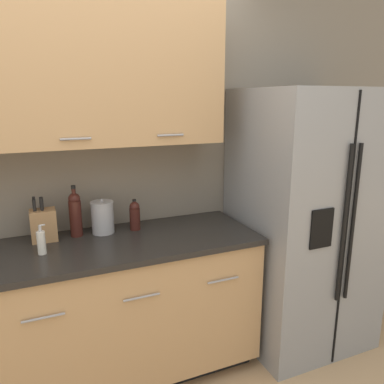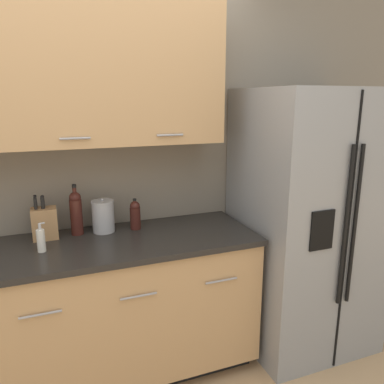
# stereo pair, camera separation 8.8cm
# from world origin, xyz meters

# --- Properties ---
(wall_back) EXTENTS (10.00, 0.39, 2.60)m
(wall_back) POSITION_xyz_m (0.02, 1.04, 1.46)
(wall_back) COLOR gray
(wall_back) RESTS_ON ground_plane
(counter_unit) EXTENTS (2.07, 0.64, 0.92)m
(counter_unit) POSITION_xyz_m (0.06, 0.75, 0.47)
(counter_unit) COLOR black
(counter_unit) RESTS_ON ground_plane
(refrigerator) EXTENTS (0.87, 0.80, 1.80)m
(refrigerator) POSITION_xyz_m (1.56, 0.67, 0.90)
(refrigerator) COLOR gray
(refrigerator) RESTS_ON ground_plane
(knife_block) EXTENTS (0.14, 0.11, 0.27)m
(knife_block) POSITION_xyz_m (-0.14, 0.92, 1.02)
(knife_block) COLOR #A87A4C
(knife_block) RESTS_ON counter_unit
(wine_bottle) EXTENTS (0.07, 0.07, 0.32)m
(wine_bottle) POSITION_xyz_m (0.05, 0.93, 1.06)
(wine_bottle) COLOR #3D1914
(wine_bottle) RESTS_ON counter_unit
(soap_dispenser) EXTENTS (0.05, 0.04, 0.17)m
(soap_dispenser) POSITION_xyz_m (-0.16, 0.72, 0.99)
(soap_dispenser) COLOR silver
(soap_dispenser) RESTS_ON counter_unit
(oil_bottle) EXTENTS (0.07, 0.07, 0.20)m
(oil_bottle) POSITION_xyz_m (0.40, 0.90, 1.01)
(oil_bottle) COLOR #3D1914
(oil_bottle) RESTS_ON counter_unit
(steel_canister) EXTENTS (0.14, 0.14, 0.22)m
(steel_canister) POSITION_xyz_m (0.20, 0.92, 1.02)
(steel_canister) COLOR #A3A3A5
(steel_canister) RESTS_ON counter_unit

